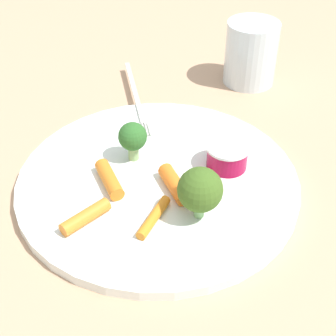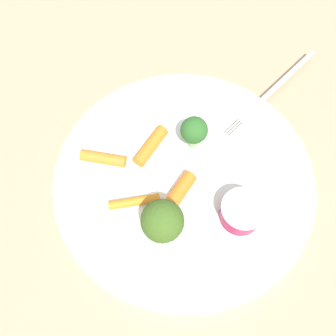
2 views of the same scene
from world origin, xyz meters
name	(u,v)px [view 1 (image 1 of 2)]	position (x,y,z in m)	size (l,w,h in m)	color
ground_plane	(158,185)	(0.00, 0.00, 0.00)	(2.40, 2.40, 0.00)	tan
plate	(158,181)	(0.00, 0.00, 0.01)	(0.31, 0.31, 0.01)	white
sauce_cup	(227,156)	(0.07, -0.03, 0.03)	(0.05, 0.05, 0.03)	maroon
broccoli_floret_0	(133,137)	(0.00, 0.04, 0.04)	(0.03, 0.03, 0.05)	#8BB06F
broccoli_floret_1	(200,190)	(-0.01, -0.07, 0.05)	(0.05, 0.05, 0.06)	#86BB73
carrot_stick_0	(109,179)	(-0.05, 0.02, 0.02)	(0.02, 0.02, 0.06)	orange
carrot_stick_1	(154,217)	(-0.05, -0.05, 0.02)	(0.01, 0.01, 0.06)	orange
carrot_stick_2	(175,184)	(0.00, -0.03, 0.02)	(0.02, 0.02, 0.05)	orange
carrot_stick_3	(85,217)	(-0.10, -0.01, 0.02)	(0.01, 0.01, 0.06)	orange
fork	(136,97)	(0.08, 0.15, 0.01)	(0.10, 0.18, 0.00)	beige
drinking_glass	(251,53)	(0.26, 0.10, 0.05)	(0.08, 0.08, 0.09)	silver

